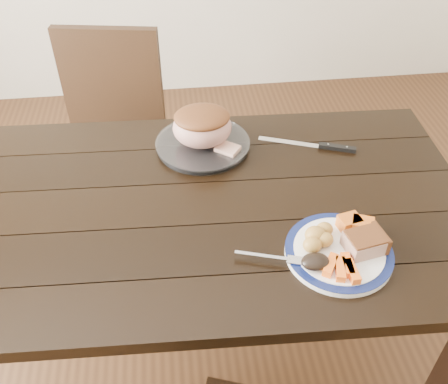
{
  "coord_description": "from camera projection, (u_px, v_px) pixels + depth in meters",
  "views": [
    {
      "loc": [
        -0.05,
        -1.06,
        1.72
      ],
      "look_at": [
        0.08,
        -0.02,
        0.8
      ],
      "focal_mm": 40.0,
      "sensor_mm": 36.0,
      "label": 1
    }
  ],
  "objects": [
    {
      "name": "ground",
      "position": [
        203.0,
        346.0,
        1.93
      ],
      "size": [
        4.0,
        4.0,
        0.0
      ],
      "primitive_type": "plane",
      "color": "#472B16",
      "rests_on": "ground"
    },
    {
      "name": "chair_far",
      "position": [
        112.0,
        132.0,
        2.1
      ],
      "size": [
        0.49,
        0.5,
        0.93
      ],
      "rotation": [
        0.0,
        0.0,
        2.97
      ],
      "color": "black",
      "rests_on": "ground"
    },
    {
      "name": "pork_slice",
      "position": [
        365.0,
        243.0,
        1.26
      ],
      "size": [
        0.11,
        0.09,
        0.04
      ],
      "primitive_type": "cube",
      "rotation": [
        0.0,
        0.0,
        0.19
      ],
      "color": "tan",
      "rests_on": "dinner_plate"
    },
    {
      "name": "dinner_plate",
      "position": [
        338.0,
        253.0,
        1.28
      ],
      "size": [
        0.28,
        0.28,
        0.02
      ],
      "primitive_type": "cylinder",
      "color": "white",
      "rests_on": "dining_table"
    },
    {
      "name": "dining_table",
      "position": [
        197.0,
        226.0,
        1.49
      ],
      "size": [
        1.64,
        0.97,
        0.75
      ],
      "rotation": [
        0.0,
        0.0,
        -0.04
      ],
      "color": "black",
      "rests_on": "ground"
    },
    {
      "name": "carrot_batons",
      "position": [
        342.0,
        268.0,
        1.21
      ],
      "size": [
        0.09,
        0.09,
        0.02
      ],
      "color": "orange",
      "rests_on": "dinner_plate"
    },
    {
      "name": "roasted_potatoes",
      "position": [
        318.0,
        237.0,
        1.27
      ],
      "size": [
        0.09,
        0.09,
        0.05
      ],
      "color": "gold",
      "rests_on": "dinner_plate"
    },
    {
      "name": "fork",
      "position": [
        275.0,
        258.0,
        1.25
      ],
      "size": [
        0.17,
        0.07,
        0.0
      ],
      "rotation": [
        0.0,
        0.0,
        -0.3
      ],
      "color": "silver",
      "rests_on": "dinner_plate"
    },
    {
      "name": "plate_rim",
      "position": [
        339.0,
        250.0,
        1.27
      ],
      "size": [
        0.28,
        0.28,
        0.02
      ],
      "primitive_type": "torus",
      "color": "#0E1746",
      "rests_on": "dinner_plate"
    },
    {
      "name": "roast_joint",
      "position": [
        202.0,
        127.0,
        1.59
      ],
      "size": [
        0.19,
        0.16,
        0.12
      ],
      "primitive_type": "ellipsoid",
      "color": "tan",
      "rests_on": "serving_platter"
    },
    {
      "name": "cut_slice",
      "position": [
        228.0,
        149.0,
        1.59
      ],
      "size": [
        0.09,
        0.09,
        0.02
      ],
      "primitive_type": "cube",
      "rotation": [
        0.0,
        0.0,
        -0.65
      ],
      "color": "tan",
      "rests_on": "serving_platter"
    },
    {
      "name": "dark_mushroom",
      "position": [
        315.0,
        262.0,
        1.22
      ],
      "size": [
        0.07,
        0.05,
        0.03
      ],
      "primitive_type": "ellipsoid",
      "color": "black",
      "rests_on": "dinner_plate"
    },
    {
      "name": "carving_knife",
      "position": [
        325.0,
        146.0,
        1.63
      ],
      "size": [
        0.31,
        0.13,
        0.01
      ],
      "rotation": [
        0.0,
        0.0,
        -0.36
      ],
      "color": "silver",
      "rests_on": "dining_table"
    },
    {
      "name": "pumpkin_wedges",
      "position": [
        356.0,
        224.0,
        1.31
      ],
      "size": [
        0.1,
        0.07,
        0.04
      ],
      "color": "orange",
      "rests_on": "dinner_plate"
    },
    {
      "name": "serving_platter",
      "position": [
        203.0,
        145.0,
        1.63
      ],
      "size": [
        0.3,
        0.3,
        0.02
      ],
      "primitive_type": "cylinder",
      "color": "white",
      "rests_on": "dining_table"
    }
  ]
}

